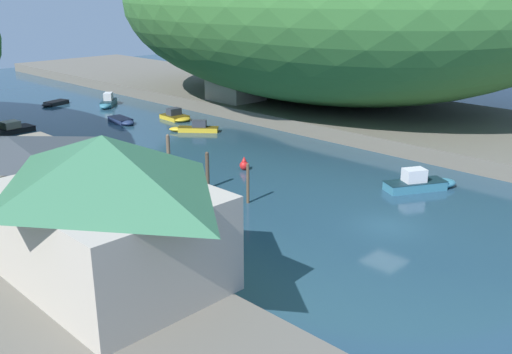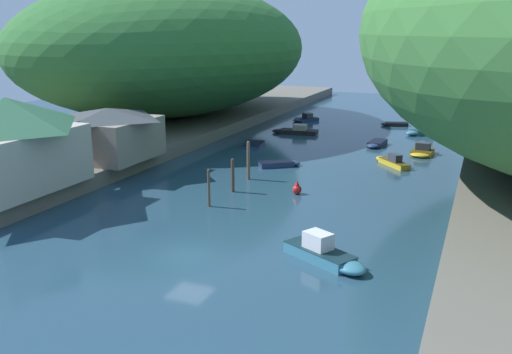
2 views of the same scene
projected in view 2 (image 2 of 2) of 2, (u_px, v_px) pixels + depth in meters
The scene contains 21 objects.
water_surface at pixel (322, 157), 61.78m from camera, with size 130.00×130.00×0.00m, color #234256.
left_bank at pixel (123, 135), 70.86m from camera, with size 22.00×120.00×1.41m.
hillside_left at pixel (168, 49), 80.72m from camera, with size 36.52×51.12×18.59m.
waterfront_building at pixel (9, 142), 43.60m from camera, with size 8.03×10.98×7.07m.
boathouse_shed at pixel (108, 132), 54.26m from camera, with size 8.27×8.80×4.81m.
right_bank_cottage at pixel (508, 127), 57.48m from camera, with size 5.62×6.21×4.71m.
boat_navy_launch at pixel (423, 131), 74.61m from camera, with size 4.67×4.92×1.66m.
boat_mid_channel at pixel (422, 151), 62.59m from camera, with size 2.40×4.13×1.30m.
boat_small_dinghy at pixel (391, 161), 57.98m from camera, with size 4.32×4.75×1.27m.
boat_near_quay at pixel (295, 131), 75.36m from camera, with size 6.27×2.65×1.26m.
boat_cabin_cruiser at pixel (326, 255), 33.69m from camera, with size 5.88×4.26×1.70m.
boat_open_rowboat at pixel (281, 164), 57.49m from camera, with size 4.34×3.76×0.52m.
boat_yellow_tender at pixel (255, 144), 67.47m from camera, with size 2.56×4.94×0.46m.
boat_far_right_bank at pixel (376, 144), 67.12m from camera, with size 1.94×4.33×0.59m.
boat_moored_right at pixel (305, 119), 85.50m from camera, with size 3.97×4.24×1.19m.
boat_white_cruiser at pixel (394, 124), 81.46m from camera, with size 4.07×2.63×0.49m.
mooring_post_nearest at pixel (209, 188), 44.17m from camera, with size 0.21×0.21×2.98m.
mooring_post_second at pixel (233, 175), 48.16m from camera, with size 0.29×0.29×2.92m.
mooring_post_middle at pixel (248, 160), 52.11m from camera, with size 0.31×0.31×3.59m.
channel_buoy_near at pixel (297, 189), 47.77m from camera, with size 0.78×0.78×1.16m.
person_on_quay at pixel (132, 147), 54.83m from camera, with size 0.30×0.42×1.69m.
Camera 2 is at (16.01, -28.61, 13.46)m, focal length 40.00 mm.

